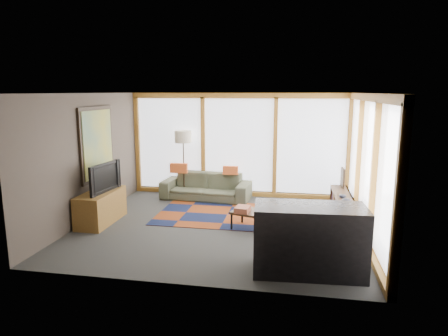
% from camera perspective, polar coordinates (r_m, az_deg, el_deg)
% --- Properties ---
extents(ground, '(5.50, 5.50, 0.00)m').
position_cam_1_polar(ground, '(8.02, -0.52, -8.28)').
color(ground, '#282826').
rests_on(ground, ground).
extents(room_envelope, '(5.52, 5.02, 2.62)m').
position_cam_1_polar(room_envelope, '(8.13, 3.64, 3.15)').
color(room_envelope, '#453C33').
rests_on(room_envelope, ground).
extents(rug, '(3.01, 1.94, 0.01)m').
position_cam_1_polar(rug, '(8.70, 0.50, -6.68)').
color(rug, maroon).
rests_on(rug, ground).
extents(sofa, '(2.24, 1.01, 0.64)m').
position_cam_1_polar(sofa, '(9.90, -2.58, -2.64)').
color(sofa, '#3E402E').
rests_on(sofa, ground).
extents(pillow_left, '(0.44, 0.15, 0.24)m').
position_cam_1_polar(pillow_left, '(9.99, -6.48, -0.00)').
color(pillow_left, '#D35825').
rests_on(pillow_left, sofa).
extents(pillow_right, '(0.38, 0.13, 0.21)m').
position_cam_1_polar(pillow_right, '(9.74, 0.94, -0.32)').
color(pillow_right, '#D35825').
rests_on(pillow_right, sofa).
extents(floor_lamp, '(0.42, 0.42, 1.68)m').
position_cam_1_polar(floor_lamp, '(10.05, -5.78, 0.56)').
color(floor_lamp, black).
rests_on(floor_lamp, ground).
extents(coffee_table, '(1.19, 0.86, 0.36)m').
position_cam_1_polar(coffee_table, '(7.75, 5.18, -7.61)').
color(coffee_table, '#362416').
rests_on(coffee_table, ground).
extents(book_stack, '(0.30, 0.35, 0.11)m').
position_cam_1_polar(book_stack, '(7.68, 2.66, -5.92)').
color(book_stack, brown).
rests_on(book_stack, coffee_table).
extents(vase, '(0.22, 0.22, 0.18)m').
position_cam_1_polar(vase, '(7.68, 6.30, -5.69)').
color(vase, beige).
rests_on(vase, coffee_table).
extents(bookshelf, '(0.36, 2.00, 0.50)m').
position_cam_1_polar(bookshelf, '(8.73, 16.58, -5.41)').
color(bookshelf, '#362416').
rests_on(bookshelf, ground).
extents(bowl_a, '(0.20, 0.20, 0.09)m').
position_cam_1_polar(bowl_a, '(8.12, 17.09, -4.49)').
color(bowl_a, black).
rests_on(bowl_a, bookshelf).
extents(bowl_b, '(0.16, 0.16, 0.07)m').
position_cam_1_polar(bowl_b, '(8.49, 16.59, -3.86)').
color(bowl_b, black).
rests_on(bowl_b, bookshelf).
extents(shelf_picture, '(0.06, 0.33, 0.43)m').
position_cam_1_polar(shelf_picture, '(9.39, 16.59, -1.34)').
color(shelf_picture, black).
rests_on(shelf_picture, bookshelf).
extents(tv_console, '(0.53, 1.28, 0.64)m').
position_cam_1_polar(tv_console, '(8.52, -17.17, -5.36)').
color(tv_console, brown).
rests_on(tv_console, ground).
extents(television, '(0.25, 1.04, 0.60)m').
position_cam_1_polar(television, '(8.37, -17.16, -1.26)').
color(television, black).
rests_on(television, tv_console).
extents(bar_counter, '(1.64, 0.85, 1.01)m').
position_cam_1_polar(bar_counter, '(6.04, 12.09, -9.97)').
color(bar_counter, black).
rests_on(bar_counter, ground).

